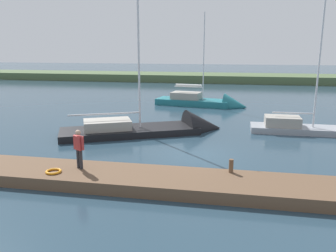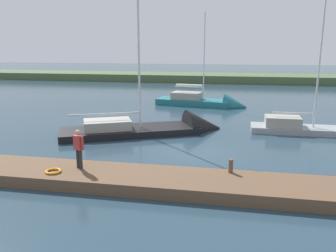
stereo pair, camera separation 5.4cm
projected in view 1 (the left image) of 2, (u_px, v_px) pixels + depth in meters
name	position (u px, v px, depth m)	size (l,w,h in m)	color
ground_plane	(195.00, 155.00, 18.26)	(200.00, 200.00, 0.00)	#263D4C
far_shoreline	(221.00, 81.00, 57.33)	(180.00, 8.00, 2.40)	#4C603D
dock_pier	(183.00, 183.00, 13.83)	(18.95, 2.53, 0.50)	brown
mooring_post_near	(231.00, 166.00, 14.22)	(0.19, 0.19, 0.57)	brown
life_ring_buoy	(54.00, 171.00, 14.26)	(0.66, 0.66, 0.10)	orange
sailboat_behind_pier	(208.00, 104.00, 33.31)	(9.14, 3.83, 9.90)	#1E6B75
sailboat_far_left	(163.00, 130.00, 23.02)	(11.02, 7.10, 11.83)	black
sailboat_mid_channel	(318.00, 131.00, 22.75)	(7.80, 2.05, 9.78)	gray
person_on_dock	(79.00, 146.00, 14.54)	(0.57, 0.43, 1.71)	#28282D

